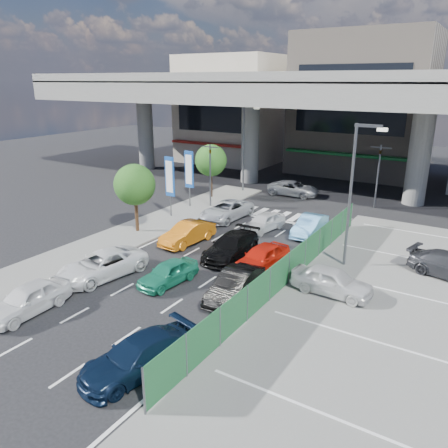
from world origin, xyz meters
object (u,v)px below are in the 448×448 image
Objects in this scene: taxi_teal_mid at (168,273)px; taxi_orange_left at (188,233)px; street_lamp_right at (355,185)px; sedan_white_mid_left at (102,265)px; sedan_black_mid at (231,246)px; traffic_light_left at (210,160)px; parked_sedan_white at (332,281)px; hatch_black_mid_right at (235,285)px; tree_near at (135,185)px; sedan_white_front_mid at (264,222)px; minivan_navy_back at (139,356)px; wagon_silver_front_left at (226,210)px; crossing_wagon_silver at (293,188)px; signboard_far at (189,171)px; van_white_back_left at (28,299)px; taxi_orange_right at (262,257)px; traffic_light_right at (379,161)px; signboard_near at (170,178)px; tree_far at (211,160)px; street_lamp_left at (245,141)px; kei_truck_front_right at (310,226)px; traffic_cone at (340,278)px.

taxi_teal_mid is 5.93m from taxi_orange_left.
street_lamp_right is 14.27m from sedan_white_mid_left.
traffic_light_left is at bearing 128.09° from sedan_black_mid.
parked_sedan_white is at bearing -5.88° from taxi_orange_left.
hatch_black_mid_right is 5.20m from sedan_black_mid.
tree_near reaches higher than sedan_white_front_mid.
minivan_navy_back is 0.91× the size of wagon_silver_front_left.
street_lamp_right is 16.56m from crossing_wagon_silver.
signboard_far is 14.21m from sedan_white_mid_left.
crossing_wagon_silver is (1.67, 26.14, -0.04)m from van_white_back_left.
tree_near is (0.60, -6.99, 0.32)m from signboard_far.
minivan_navy_back is 6.70m from hatch_black_mid_right.
street_lamp_right is at bearing -16.63° from wagon_silver_front_left.
taxi_orange_right is 0.87× the size of crossing_wagon_silver.
taxi_orange_right is at bearing -53.63° from sedan_white_front_mid.
minivan_navy_back is 0.98× the size of crossing_wagon_silver.
wagon_silver_front_left is (-4.18, 6.28, 0.00)m from sedan_black_mid.
traffic_light_right is at bearing 100.30° from minivan_navy_back.
van_white_back_left and sedan_black_mid have the same top height.
tree_near is 1.03× the size of crossing_wagon_silver.
minivan_navy_back is at bearing -77.87° from sedan_black_mid.
signboard_near and signboard_far have the same top height.
traffic_light_left is at bearing 84.29° from tree_near.
signboard_near is at bearing 139.41° from minivan_navy_back.
traffic_light_right is 1.08× the size of tree_far.
van_white_back_left is (3.44, -10.91, -2.70)m from tree_near.
kei_truck_front_right is at bearing -39.99° from street_lamp_left.
taxi_orange_right is at bearing -143.45° from street_lamp_right.
signboard_far is at bearing -100.31° from street_lamp_left.
traffic_cone is at bearing -27.02° from wagon_silver_front_left.
sedan_white_mid_left is (-0.03, 4.48, 0.00)m from van_white_back_left.
street_lamp_right reaches higher than taxi_teal_mid.
street_lamp_left is at bearing 113.61° from hatch_black_mid_right.
signboard_far is (-14.77, 4.99, -1.71)m from street_lamp_right.
hatch_black_mid_right is at bearing -133.36° from traffic_cone.
traffic_cone is (4.41, 0.34, -0.31)m from taxi_orange_right.
minivan_navy_back is 11.38m from sedan_black_mid.
kei_truck_front_right is at bearing 69.53° from sedan_white_mid_left.
crossing_wagon_silver is 1.16× the size of parked_sedan_white.
sedan_white_mid_left is (4.01, -13.42, -2.37)m from signboard_far.
traffic_light_right is 1.28× the size of kei_truck_front_right.
parked_sedan_white is at bearing 31.37° from sedan_white_mid_left.
sedan_black_mid is (7.85, -0.40, -2.70)m from tree_near.
sedan_white_mid_left and hatch_black_mid_right have the same top height.
signboard_near is at bearing 70.57° from parked_sedan_white.
taxi_orange_left is at bearing 81.32° from parked_sedan_white.
sedan_black_mid is 1.17× the size of kei_truck_front_right.
hatch_black_mid_right is 1.00× the size of taxi_orange_left.
signboard_far is at bearing 128.21° from taxi_teal_mid.
signboard_near is at bearing 162.74° from traffic_cone.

